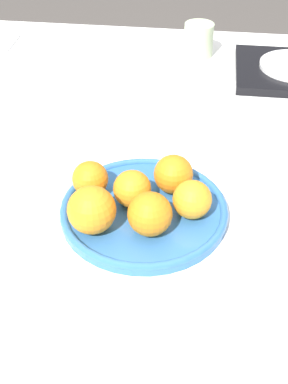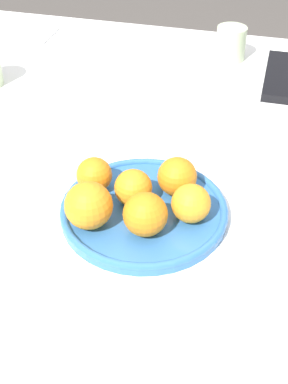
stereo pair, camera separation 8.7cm
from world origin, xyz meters
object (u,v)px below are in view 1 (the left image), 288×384
at_px(orange_5, 90,179).
at_px(cup_3, 199,40).
at_px(orange_4, 192,199).
at_px(orange_0, 132,189).
at_px(orange_1, 173,174).
at_px(orange_3, 150,214).
at_px(fruit_platter, 144,210).
at_px(orange_2, 92,210).

height_order(orange_5, cup_3, cup_3).
bearing_deg(orange_5, orange_4, -11.14).
relative_size(orange_0, orange_5, 1.03).
distance_m(orange_1, orange_5, 0.14).
height_order(orange_1, orange_3, orange_3).
height_order(fruit_platter, orange_4, orange_4).
bearing_deg(orange_5, orange_2, -76.45).
distance_m(orange_2, orange_3, 0.09).
distance_m(fruit_platter, orange_4, 0.09).
bearing_deg(orange_4, orange_5, 168.86).
height_order(orange_4, cup_3, cup_3).
height_order(orange_0, orange_3, orange_3).
distance_m(fruit_platter, orange_5, 0.11).
relative_size(fruit_platter, orange_0, 4.44).
xyz_separation_m(orange_4, orange_5, (-0.17, 0.03, -0.00)).
height_order(orange_4, orange_5, orange_4).
bearing_deg(orange_4, orange_1, 120.06).
xyz_separation_m(fruit_platter, orange_0, (-0.02, 0.01, 0.04)).
relative_size(orange_0, orange_2, 0.82).
relative_size(orange_2, orange_4, 1.21).
xyz_separation_m(orange_0, orange_4, (0.10, -0.02, 0.00)).
height_order(orange_0, cup_3, cup_3).
relative_size(fruit_platter, orange_2, 3.64).
distance_m(fruit_platter, orange_1, 0.08).
height_order(orange_0, orange_1, orange_1).
bearing_deg(orange_0, orange_1, 35.46).
bearing_deg(orange_0, orange_4, -8.94).
bearing_deg(orange_2, orange_5, 103.55).
distance_m(orange_5, cup_3, 0.64).
distance_m(orange_1, orange_4, 0.07).
xyz_separation_m(orange_5, cup_3, (0.15, 0.62, -0.00)).
bearing_deg(orange_4, orange_0, 171.06).
bearing_deg(orange_3, orange_4, 37.29).
distance_m(orange_0, orange_5, 0.08).
xyz_separation_m(orange_2, orange_4, (0.15, 0.05, -0.01)).
xyz_separation_m(orange_0, orange_2, (-0.05, -0.07, 0.01)).
bearing_deg(orange_5, orange_1, 11.09).
xyz_separation_m(orange_1, orange_3, (-0.03, -0.11, 0.00)).
xyz_separation_m(orange_2, orange_3, (0.09, 0.01, -0.00)).
bearing_deg(orange_0, orange_3, -59.72).
xyz_separation_m(orange_3, orange_4, (0.06, 0.05, -0.00)).
bearing_deg(fruit_platter, orange_0, 154.34).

